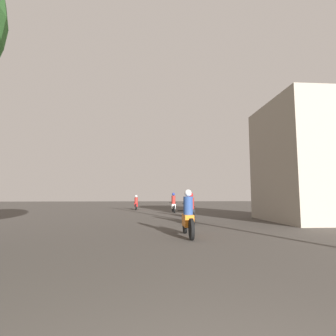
{
  "coord_description": "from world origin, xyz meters",
  "views": [
    {
      "loc": [
        -0.51,
        -1.05,
        1.39
      ],
      "look_at": [
        0.83,
        16.9,
        3.27
      ],
      "focal_mm": 28.0,
      "sensor_mm": 36.0,
      "label": 1
    }
  ],
  "objects_px": {
    "motorcycle_orange": "(188,218)",
    "motorcycle_blue": "(188,207)",
    "motorcycle_red": "(136,204)",
    "building_right_near": "(305,161)",
    "motorcycle_black": "(191,211)",
    "motorcycle_white": "(173,204)"
  },
  "relations": [
    {
      "from": "motorcycle_black",
      "to": "building_right_near",
      "type": "height_order",
      "value": "building_right_near"
    },
    {
      "from": "motorcycle_orange",
      "to": "motorcycle_red",
      "type": "distance_m",
      "value": 17.02
    },
    {
      "from": "building_right_near",
      "to": "motorcycle_white",
      "type": "bearing_deg",
      "value": 129.77
    },
    {
      "from": "motorcycle_white",
      "to": "motorcycle_orange",
      "type": "bearing_deg",
      "value": -88.51
    },
    {
      "from": "motorcycle_red",
      "to": "building_right_near",
      "type": "distance_m",
      "value": 15.82
    },
    {
      "from": "motorcycle_red",
      "to": "motorcycle_black",
      "type": "bearing_deg",
      "value": -69.8
    },
    {
      "from": "motorcycle_blue",
      "to": "building_right_near",
      "type": "relative_size",
      "value": 0.3
    },
    {
      "from": "building_right_near",
      "to": "motorcycle_blue",
      "type": "bearing_deg",
      "value": 149.72
    },
    {
      "from": "motorcycle_blue",
      "to": "motorcycle_black",
      "type": "bearing_deg",
      "value": -92.08
    },
    {
      "from": "motorcycle_orange",
      "to": "motorcycle_red",
      "type": "bearing_deg",
      "value": 90.51
    },
    {
      "from": "motorcycle_blue",
      "to": "motorcycle_red",
      "type": "xyz_separation_m",
      "value": [
        -3.77,
        8.63,
        -0.05
      ]
    },
    {
      "from": "motorcycle_blue",
      "to": "building_right_near",
      "type": "height_order",
      "value": "building_right_near"
    },
    {
      "from": "motorcycle_red",
      "to": "motorcycle_blue",
      "type": "bearing_deg",
      "value": -60.69
    },
    {
      "from": "motorcycle_blue",
      "to": "motorcycle_red",
      "type": "bearing_deg",
      "value": 118.08
    },
    {
      "from": "motorcycle_black",
      "to": "motorcycle_red",
      "type": "height_order",
      "value": "motorcycle_black"
    },
    {
      "from": "motorcycle_white",
      "to": "motorcycle_red",
      "type": "height_order",
      "value": "motorcycle_white"
    },
    {
      "from": "motorcycle_blue",
      "to": "motorcycle_white",
      "type": "height_order",
      "value": "motorcycle_white"
    },
    {
      "from": "motorcycle_black",
      "to": "motorcycle_white",
      "type": "relative_size",
      "value": 0.97
    },
    {
      "from": "motorcycle_blue",
      "to": "motorcycle_red",
      "type": "height_order",
      "value": "motorcycle_blue"
    },
    {
      "from": "motorcycle_orange",
      "to": "motorcycle_white",
      "type": "bearing_deg",
      "value": 78.76
    },
    {
      "from": "motorcycle_orange",
      "to": "motorcycle_blue",
      "type": "distance_m",
      "value": 8.28
    },
    {
      "from": "motorcycle_black",
      "to": "motorcycle_white",
      "type": "height_order",
      "value": "motorcycle_white"
    }
  ]
}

